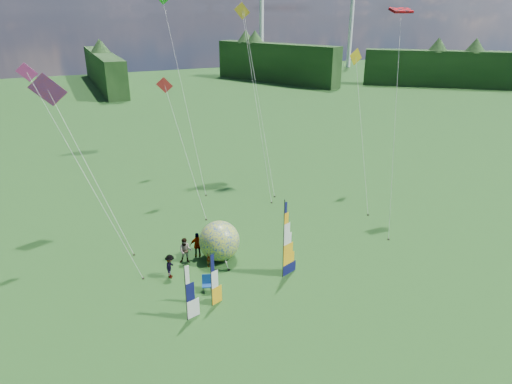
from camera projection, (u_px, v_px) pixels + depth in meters
name	position (u px, v px, depth m)	size (l,w,h in m)	color
ground	(298.00, 296.00, 27.66)	(220.00, 220.00, 0.00)	#306622
treeline_ring	(301.00, 237.00, 26.17)	(210.00, 210.00, 8.00)	#2E5224
turbine_left	(352.00, 13.00, 129.04)	(8.00, 1.20, 30.00)	silver
turbine_right	(261.00, 13.00, 125.39)	(8.00, 1.20, 30.00)	silver
feather_banner_main	(284.00, 241.00, 28.62)	(1.42, 0.10, 5.26)	#10104C
side_banner_left	(211.00, 281.00, 26.12)	(0.95, 0.10, 3.39)	#FFAF14
side_banner_far	(186.00, 294.00, 24.88)	(1.02, 0.10, 3.45)	white
bol_inflatable	(219.00, 241.00, 31.25)	(2.79, 2.79, 2.79)	navy
spectator_a	(209.00, 256.00, 30.58)	(0.55, 0.36, 1.50)	#66594C
spectator_b	(185.00, 251.00, 30.97)	(0.89, 0.44, 1.83)	#66594C
spectator_c	(170.00, 266.00, 29.26)	(1.06, 0.39, 1.64)	#66594C
spectator_d	(198.00, 245.00, 31.66)	(1.09, 0.44, 1.86)	#66594C
camp_chair	(207.00, 284.00, 27.88)	(0.62, 0.62, 1.07)	navy
kite_whale	(254.00, 63.00, 42.76)	(4.44, 14.80, 22.83)	black
kite_rainbow_delta	(88.00, 157.00, 32.35)	(8.11, 12.06, 12.84)	#E33300
kite_parafoil	(396.00, 111.00, 34.48)	(7.99, 10.06, 17.91)	#D9000B
small_kite_red	(185.00, 145.00, 37.94)	(3.52, 8.86, 11.32)	red
small_kite_orange	(256.00, 97.00, 41.95)	(4.05, 12.34, 17.29)	gold
small_kite_yellow	(362.00, 126.00, 39.54)	(5.53, 10.02, 13.46)	yellow
small_kite_pink	(84.00, 169.00, 28.88)	(6.85, 9.02, 13.49)	#C73087
small_kite_green	(183.00, 87.00, 43.70)	(2.36, 13.47, 18.31)	green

